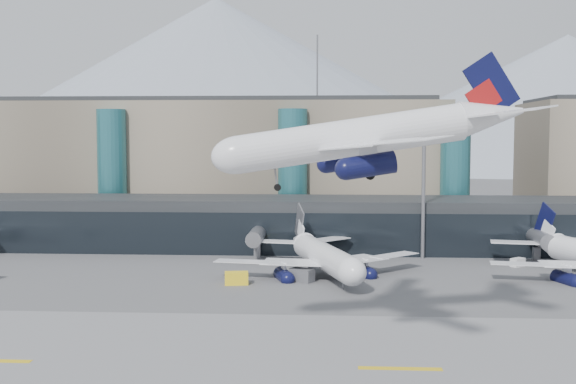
# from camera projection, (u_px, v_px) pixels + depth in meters

# --- Properties ---
(ground) EXTENTS (900.00, 900.00, 0.00)m
(ground) POSITION_uv_depth(u_px,v_px,m) (217.00, 325.00, 84.76)
(ground) COLOR #515154
(ground) RESTS_ON ground
(runway_strip) EXTENTS (400.00, 40.00, 0.04)m
(runway_strip) POSITION_uv_depth(u_px,v_px,m) (192.00, 365.00, 69.83)
(runway_strip) COLOR slate
(runway_strip) RESTS_ON ground
(runway_markings) EXTENTS (128.00, 1.00, 0.02)m
(runway_markings) POSITION_uv_depth(u_px,v_px,m) (192.00, 365.00, 69.83)
(runway_markings) COLOR gold
(runway_markings) RESTS_ON ground
(concourse) EXTENTS (170.00, 27.00, 10.00)m
(concourse) POSITION_uv_depth(u_px,v_px,m) (263.00, 223.00, 141.82)
(concourse) COLOR black
(concourse) RESTS_ON ground
(terminal_main) EXTENTS (130.00, 30.00, 31.00)m
(terminal_main) POSITION_uv_depth(u_px,v_px,m) (173.00, 164.00, 174.61)
(terminal_main) COLOR gray
(terminal_main) RESTS_ON ground
(teal_towers) EXTENTS (116.40, 19.40, 46.00)m
(teal_towers) POSITION_uv_depth(u_px,v_px,m) (202.00, 173.00, 158.21)
(teal_towers) COLOR #296A73
(teal_towers) RESTS_ON ground
(mountain_ridge) EXTENTS (910.00, 400.00, 110.00)m
(mountain_ridge) POSITION_uv_depth(u_px,v_px,m) (335.00, 99.00, 458.44)
(mountain_ridge) COLOR gray
(mountain_ridge) RESTS_ON ground
(lightmast_mid) EXTENTS (3.00, 1.20, 25.60)m
(lightmast_mid) POSITION_uv_depth(u_px,v_px,m) (424.00, 179.00, 129.63)
(lightmast_mid) COLOR slate
(lightmast_mid) RESTS_ON ground
(hero_jet) EXTENTS (33.00, 32.81, 10.69)m
(hero_jet) POSITION_uv_depth(u_px,v_px,m) (382.00, 125.00, 71.69)
(hero_jet) COLOR white
(hero_jet) RESTS_ON ground
(jet_parked_mid) EXTENTS (34.30, 36.02, 11.56)m
(jet_parked_mid) POSITION_uv_depth(u_px,v_px,m) (319.00, 247.00, 115.97)
(jet_parked_mid) COLOR white
(jet_parked_mid) RESTS_ON ground
(veh_c) EXTENTS (4.06, 3.52, 2.00)m
(veh_c) POSITION_uv_depth(u_px,v_px,m) (302.00, 275.00, 109.74)
(veh_c) COLOR #4E4F53
(veh_c) RESTS_ON ground
(veh_d) EXTENTS (2.80, 2.66, 1.44)m
(veh_d) POSITION_uv_depth(u_px,v_px,m) (518.00, 262.00, 122.46)
(veh_d) COLOR silver
(veh_d) RESTS_ON ground
(veh_g) EXTENTS (2.04, 2.83, 1.49)m
(veh_g) POSITION_uv_depth(u_px,v_px,m) (356.00, 263.00, 122.12)
(veh_g) COLOR silver
(veh_g) RESTS_ON ground
(veh_h) EXTENTS (3.70, 2.32, 1.92)m
(veh_h) POSITION_uv_depth(u_px,v_px,m) (236.00, 278.00, 107.60)
(veh_h) COLOR yellow
(veh_h) RESTS_ON ground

